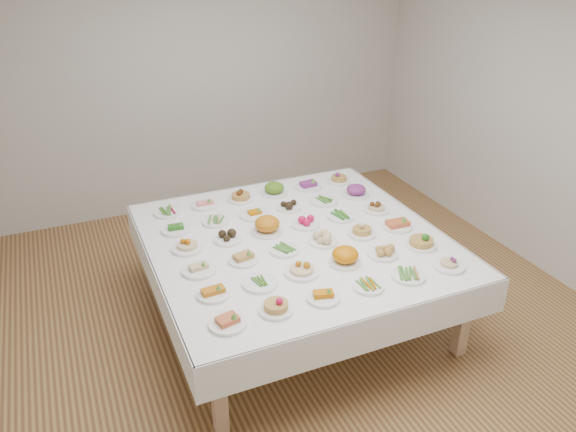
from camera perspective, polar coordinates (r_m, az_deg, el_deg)
name	(u,v)px	position (r m, az deg, el deg)	size (l,w,h in m)	color
room_envelope	(296,105)	(4.16, 0.86, 11.17)	(5.02, 5.02, 2.81)	#A27943
display_table	(295,245)	(4.57, 0.75, -2.95)	(2.32, 2.32, 0.75)	white
dish_0	(228,319)	(3.59, -6.16, -10.38)	(0.24, 0.24, 0.11)	white
dish_1	(276,304)	(3.68, -1.23, -8.95)	(0.23, 0.23, 0.13)	white
dish_2	(323,295)	(3.81, 3.61, -8.05)	(0.23, 0.23, 0.09)	white
dish_3	(368,285)	(3.96, 8.16, -6.99)	(0.22, 0.22, 0.05)	white
dish_4	(408,274)	(4.12, 12.13, -5.82)	(0.25, 0.24, 0.06)	white
dish_5	(449,261)	(4.29, 16.07, -4.43)	(0.24, 0.24, 0.12)	white
dish_6	(213,291)	(3.87, -7.61, -7.56)	(0.22, 0.22, 0.09)	white
dish_7	(260,282)	(3.96, -2.86, -6.74)	(0.25, 0.25, 0.05)	white
dish_8	(302,266)	(4.05, 1.42, -5.06)	(0.25, 0.25, 0.14)	white
dish_9	(345,255)	(4.18, 5.84, -3.95)	(0.25, 0.25, 0.15)	white
dish_10	(383,250)	(4.34, 9.63, -3.41)	(0.23, 0.23, 0.11)	white
dish_11	(422,238)	(4.51, 13.43, -2.23)	(0.24, 0.24, 0.15)	white
dish_12	(199,267)	(4.14, -9.05, -5.17)	(0.25, 0.25, 0.09)	white
dish_13	(243,256)	(4.22, -4.55, -4.12)	(0.23, 0.23, 0.10)	white
dish_14	(284,249)	(4.34, -0.37, -3.38)	(0.23, 0.23, 0.05)	white
dish_15	(323,238)	(4.45, 3.62, -2.19)	(0.22, 0.22, 0.11)	white
dish_16	(362,228)	(4.59, 7.54, -1.18)	(0.23, 0.23, 0.14)	white
dish_17	(398,222)	(4.76, 11.08, -0.64)	(0.24, 0.24, 0.11)	white
dish_18	(187,241)	(4.42, -10.22, -2.56)	(0.27, 0.27, 0.14)	white
dish_19	(228,236)	(4.50, -6.11, -2.00)	(0.23, 0.23, 0.10)	white
dish_20	(267,224)	(4.58, -2.13, -0.84)	(0.25, 0.25, 0.16)	white
dish_21	(306,221)	(4.71, 1.82, -0.53)	(0.24, 0.24, 0.10)	white
dish_22	(341,216)	(4.86, 5.39, 0.02)	(0.23, 0.23, 0.06)	white
dish_23	(376,206)	(5.01, 8.98, 1.00)	(0.22, 0.22, 0.11)	white
dish_24	(176,227)	(4.71, -11.33, -1.12)	(0.24, 0.24, 0.10)	white
dish_25	(216,220)	(4.80, -7.36, -0.45)	(0.23, 0.23, 0.05)	white
dish_26	(255,212)	(4.88, -3.39, 0.38)	(0.26, 0.26, 0.10)	white
dish_27	(289,205)	(4.99, 0.10, 1.17)	(0.22, 0.22, 0.10)	white
dish_28	(324,200)	(5.13, 3.67, 1.62)	(0.25, 0.25, 0.06)	white
dish_29	(356,189)	(5.27, 6.94, 2.76)	(0.24, 0.24, 0.15)	white
dish_30	(167,211)	(5.02, -12.15, 0.46)	(0.23, 0.23, 0.06)	white
dish_31	(205,203)	(5.09, -8.43, 1.34)	(0.24, 0.24, 0.10)	white
dish_32	(241,194)	(5.16, -4.83, 2.23)	(0.24, 0.24, 0.14)	white
dish_33	(274,187)	(5.26, -1.40, 2.94)	(0.24, 0.24, 0.15)	white
dish_34	(308,183)	(5.40, 2.08, 3.33)	(0.25, 0.25, 0.12)	white
dish_35	(339,177)	(5.55, 5.21, 3.93)	(0.23, 0.23, 0.12)	white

